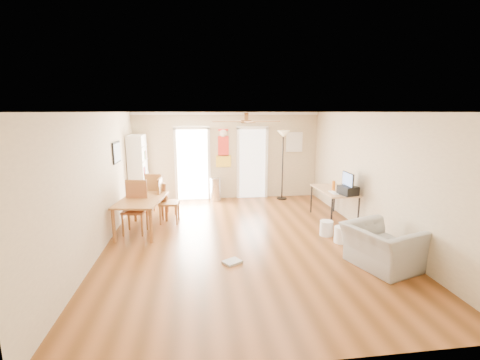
{
  "coord_description": "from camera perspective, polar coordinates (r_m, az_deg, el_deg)",
  "views": [
    {
      "loc": [
        -0.92,
        -6.46,
        2.6
      ],
      "look_at": [
        0.0,
        0.6,
        1.15
      ],
      "focal_mm": 25.02,
      "sensor_mm": 36.0,
      "label": 1
    }
  ],
  "objects": [
    {
      "name": "floor",
      "position": [
        7.02,
        0.64,
        -10.22
      ],
      "size": [
        7.0,
        7.0,
        0.0
      ],
      "primitive_type": "plane",
      "color": "brown",
      "rests_on": "ground"
    },
    {
      "name": "ceiling",
      "position": [
        6.52,
        0.7,
        11.51
      ],
      "size": [
        5.5,
        7.0,
        0.0
      ],
      "primitive_type": null,
      "color": "silver",
      "rests_on": "floor"
    },
    {
      "name": "wall_back",
      "position": [
        10.08,
        -2.14,
        4.11
      ],
      "size": [
        5.5,
        0.04,
        2.6
      ],
      "primitive_type": null,
      "color": "beige",
      "rests_on": "floor"
    },
    {
      "name": "wall_front",
      "position": [
        3.36,
        9.28,
        -11.45
      ],
      "size": [
        5.5,
        0.04,
        2.6
      ],
      "primitive_type": null,
      "color": "beige",
      "rests_on": "floor"
    },
    {
      "name": "wall_left",
      "position": [
        6.84,
        -22.8,
        -0.36
      ],
      "size": [
        0.04,
        7.0,
        2.6
      ],
      "primitive_type": null,
      "color": "beige",
      "rests_on": "floor"
    },
    {
      "name": "wall_right",
      "position": [
        7.54,
        21.84,
        0.75
      ],
      "size": [
        0.04,
        7.0,
        2.6
      ],
      "primitive_type": null,
      "color": "beige",
      "rests_on": "floor"
    },
    {
      "name": "crown_molding",
      "position": [
        6.52,
        0.7,
        11.16
      ],
      "size": [
        5.5,
        7.0,
        0.08
      ],
      "primitive_type": null,
      "color": "white",
      "rests_on": "wall_back"
    },
    {
      "name": "kitchen_doorway",
      "position": [
        10.06,
        -8.09,
        2.55
      ],
      "size": [
        0.9,
        0.1,
        2.1
      ],
      "primitive_type": null,
      "color": "white",
      "rests_on": "wall_back"
    },
    {
      "name": "bathroom_doorway",
      "position": [
        10.2,
        2.08,
        2.78
      ],
      "size": [
        0.8,
        0.1,
        2.1
      ],
      "primitive_type": null,
      "color": "white",
      "rests_on": "wall_back"
    },
    {
      "name": "wall_decal",
      "position": [
        10.02,
        -2.85,
        5.5
      ],
      "size": [
        0.46,
        0.03,
        1.1
      ],
      "primitive_type": "cube",
      "color": "red",
      "rests_on": "wall_back"
    },
    {
      "name": "ac_grille",
      "position": [
        10.4,
        9.25,
        6.41
      ],
      "size": [
        0.5,
        0.04,
        0.6
      ],
      "primitive_type": "cube",
      "color": "white",
      "rests_on": "wall_back"
    },
    {
      "name": "framed_poster",
      "position": [
        8.11,
        -20.3,
        4.43
      ],
      "size": [
        0.04,
        0.66,
        0.48
      ],
      "primitive_type": "cube",
      "color": "black",
      "rests_on": "wall_left"
    },
    {
      "name": "ceiling_fan",
      "position": [
        6.23,
        1.09,
        9.94
      ],
      "size": [
        1.24,
        1.24,
        0.2
      ],
      "primitive_type": null,
      "color": "#593819",
      "rests_on": "ceiling"
    },
    {
      "name": "bookshelf",
      "position": [
        9.62,
        -16.96,
        1.42
      ],
      "size": [
        0.49,
        0.93,
        1.99
      ],
      "primitive_type": null,
      "rotation": [
        0.0,
        0.0,
        -0.11
      ],
      "color": "white",
      "rests_on": "floor"
    },
    {
      "name": "dining_table",
      "position": [
        7.73,
        -16.33,
        -5.77
      ],
      "size": [
        1.07,
        1.57,
        0.73
      ],
      "primitive_type": null,
      "rotation": [
        0.0,
        0.0,
        -0.14
      ],
      "color": "#A17434",
      "rests_on": "floor"
    },
    {
      "name": "dining_chair_right_a",
      "position": [
        8.51,
        -11.79,
        -3.36
      ],
      "size": [
        0.47,
        0.47,
        0.9
      ],
      "primitive_type": null,
      "rotation": [
        0.0,
        0.0,
        1.91
      ],
      "color": "#AB7337",
      "rests_on": "floor"
    },
    {
      "name": "dining_chair_right_b",
      "position": [
        8.13,
        -12.0,
        -3.46
      ],
      "size": [
        0.47,
        0.47,
        1.07
      ],
      "primitive_type": null,
      "rotation": [
        0.0,
        0.0,
        1.51
      ],
      "color": "#9E6833",
      "rests_on": "floor"
    },
    {
      "name": "dining_chair_near",
      "position": [
        7.59,
        -17.57,
        -4.58
      ],
      "size": [
        0.52,
        0.52,
        1.13
      ],
      "primitive_type": null,
      "rotation": [
        0.0,
        0.0,
        -0.13
      ],
      "color": "#9D5932",
      "rests_on": "floor"
    },
    {
      "name": "dining_chair_far",
      "position": [
        8.86,
        -13.92,
        -2.27
      ],
      "size": [
        0.56,
        0.56,
        1.08
      ],
      "primitive_type": null,
      "rotation": [
        0.0,
        0.0,
        2.84
      ],
      "color": "#905F2E",
      "rests_on": "floor"
    },
    {
      "name": "trash_can",
      "position": [
        9.96,
        -4.19,
        -1.62
      ],
      "size": [
        0.39,
        0.39,
        0.68
      ],
      "primitive_type": "cylinder",
      "rotation": [
        0.0,
        0.0,
        -0.3
      ],
      "color": "silver",
      "rests_on": "floor"
    },
    {
      "name": "torchiere_lamp",
      "position": [
        10.07,
        7.27,
        2.49
      ],
      "size": [
        0.45,
        0.45,
        2.07
      ],
      "primitive_type": null,
      "rotation": [
        0.0,
        0.0,
        -0.18
      ],
      "color": "black",
      "rests_on": "floor"
    },
    {
      "name": "computer_desk",
      "position": [
        8.46,
        15.59,
        -4.12
      ],
      "size": [
        0.71,
        1.42,
        0.76
      ],
      "primitive_type": null,
      "color": "tan",
      "rests_on": "floor"
    },
    {
      "name": "imac",
      "position": [
        7.98,
        17.9,
        -0.54
      ],
      "size": [
        0.16,
        0.54,
        0.5
      ],
      "primitive_type": null,
      "rotation": [
        0.0,
        0.0,
        0.17
      ],
      "color": "black",
      "rests_on": "computer_desk"
    },
    {
      "name": "keyboard",
      "position": [
        8.03,
        15.67,
        -2.1
      ],
      "size": [
        0.13,
        0.37,
        0.01
      ],
      "primitive_type": "cube",
      "rotation": [
        0.0,
        0.0,
        -0.02
      ],
      "color": "white",
      "rests_on": "computer_desk"
    },
    {
      "name": "printer",
      "position": [
        7.93,
        17.93,
        -1.7
      ],
      "size": [
        0.42,
        0.46,
        0.2
      ],
      "primitive_type": "cube",
      "rotation": [
        0.0,
        0.0,
        0.24
      ],
      "color": "black",
      "rests_on": "computer_desk"
    },
    {
      "name": "orange_bottle",
      "position": [
        8.27,
        15.66,
        -0.93
      ],
      "size": [
        0.1,
        0.1,
        0.23
      ],
      "primitive_type": "cylinder",
      "rotation": [
        0.0,
        0.0,
        -0.31
      ],
      "color": "orange",
      "rests_on": "computer_desk"
    },
    {
      "name": "wastebasket_a",
      "position": [
        7.16,
        16.88,
        -8.9
      ],
      "size": [
        0.36,
        0.36,
        0.33
      ],
      "primitive_type": "cylinder",
      "rotation": [
        0.0,
        0.0,
        0.3
      ],
      "color": "white",
      "rests_on": "floor"
    },
    {
      "name": "wastebasket_b",
      "position": [
        7.46,
        14.51,
        -7.96
      ],
      "size": [
        0.34,
        0.34,
        0.32
      ],
      "primitive_type": "cylinder",
      "rotation": [
        0.0,
        0.0,
        0.27
      ],
      "color": "silver",
      "rests_on": "floor"
    },
    {
      "name": "floor_cloth",
      "position": [
        6.04,
        -1.34,
        -13.79
      ],
      "size": [
        0.38,
        0.36,
        0.04
      ],
      "primitive_type": "cube",
      "rotation": [
        0.0,
        0.0,
        0.55
      ],
      "color": "#A3A39E",
      "rests_on": "floor"
    },
    {
      "name": "armchair",
      "position": [
        6.25,
        23.0,
        -10.44
      ],
      "size": [
        1.27,
        1.36,
        0.72
      ],
      "primitive_type": "imported",
      "rotation": [
        0.0,
        0.0,
        1.89
      ],
      "color": "gray",
      "rests_on": "floor"
    }
  ]
}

